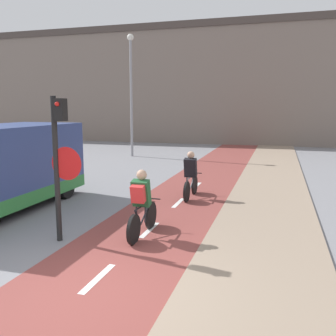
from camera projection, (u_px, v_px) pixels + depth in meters
ground_plane at (82, 294)px, 5.54m from camera, size 120.00×120.00×0.00m
bike_lane at (82, 294)px, 5.54m from camera, size 2.58×60.00×0.02m
sidewalk_strip at (254, 320)px, 4.83m from camera, size 2.40×60.00×0.05m
building_row_background at (245, 84)px, 28.85m from camera, size 60.00×5.20×8.92m
traffic_light_pole at (59, 153)px, 7.46m from camera, size 0.67×0.26×2.96m
street_lamp_far at (131, 83)px, 20.49m from camera, size 0.36×0.36×6.63m
cyclist_near at (142, 205)px, 7.88m from camera, size 0.46×1.67×1.45m
cyclist_far at (191, 177)px, 11.27m from camera, size 0.46×1.66×1.44m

